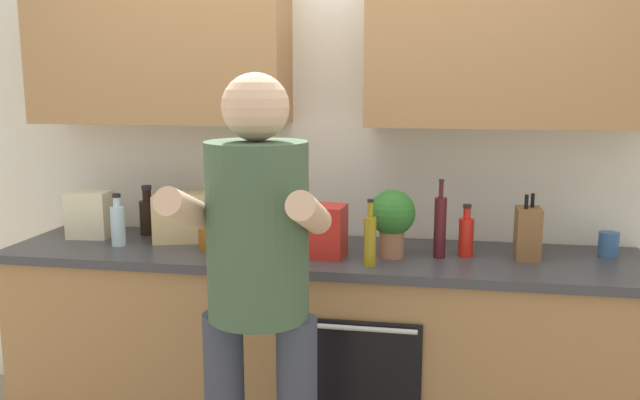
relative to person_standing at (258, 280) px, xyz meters
name	(u,v)px	position (x,y,z in m)	size (l,w,h in m)	color
back_wall_unit	(329,112)	(0.07, 1.02, 0.51)	(4.00, 0.38, 2.50)	silver
counter	(319,346)	(0.07, 0.74, -0.54)	(2.84, 0.67, 0.90)	#A37547
person_standing	(258,280)	(0.00, 0.00, 0.00)	(0.49, 0.45, 1.67)	#383D4C
bottle_hotsauce	(466,235)	(0.71, 0.77, 0.00)	(0.06, 0.06, 0.23)	red
bottle_oil	(370,239)	(0.32, 0.55, 0.02)	(0.05, 0.05, 0.28)	olive
bottle_wine	(440,226)	(0.60, 0.73, 0.05)	(0.05, 0.05, 0.34)	#471419
bottle_water	(118,224)	(-0.86, 0.68, 0.01)	(0.07, 0.07, 0.24)	silver
bottle_syrup	(206,232)	(-0.43, 0.67, -0.01)	(0.07, 0.07, 0.22)	#8C4C14
bottle_soda	(253,236)	(-0.18, 0.55, 0.02)	(0.05, 0.05, 0.24)	#198C33
bottle_soy	(148,215)	(-0.82, 0.92, 0.01)	(0.08, 0.08, 0.25)	black
cup_tea	(608,244)	(1.32, 0.88, -0.04)	(0.08, 0.08, 0.11)	#33598C
knife_block	(528,233)	(0.97, 0.78, 0.02)	(0.10, 0.14, 0.28)	brown
potted_herb	(392,217)	(0.40, 0.70, 0.09)	(0.20, 0.20, 0.29)	#9E6647
grocery_bag_crisps	(319,231)	(0.08, 0.67, 0.02)	(0.23, 0.16, 0.22)	red
grocery_bag_bread	(182,217)	(-0.61, 0.84, 0.02)	(0.26, 0.20, 0.22)	tan
grocery_bag_rice	(90,214)	(-1.07, 0.82, 0.02)	(0.19, 0.15, 0.22)	beige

